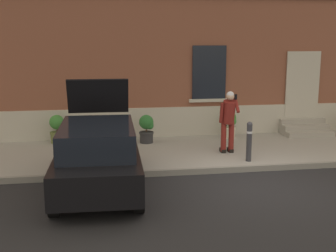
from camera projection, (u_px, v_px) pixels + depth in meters
ground_plane at (253, 184)px, 10.34m from camera, size 80.00×80.00×0.00m
sidewalk at (220, 151)px, 13.03m from camera, size 24.00×3.60×0.15m
curb_edge at (240, 169)px, 11.23m from camera, size 24.00×0.12×0.15m
building_facade at (202, 24)px, 14.72m from camera, size 24.00×1.52×7.50m
entrance_stoop at (304, 128)px, 14.87m from camera, size 1.56×0.96×0.48m
hatchback_car_black at (98, 155)px, 9.77m from camera, size 1.90×4.12×2.34m
bollard_near_person at (249, 140)px, 11.56m from camera, size 0.15×0.15×1.04m
bollard_far_left at (122, 145)px, 11.05m from camera, size 0.15×0.15×1.04m
person_on_phone at (228, 118)px, 12.28m from camera, size 0.51×0.52×1.74m
planter_olive at (57, 128)px, 13.57m from camera, size 0.44×0.44×0.86m
planter_charcoal at (147, 128)px, 13.58m from camera, size 0.44×0.44×0.86m
planter_cream at (229, 124)px, 14.23m from camera, size 0.44×0.44×0.86m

